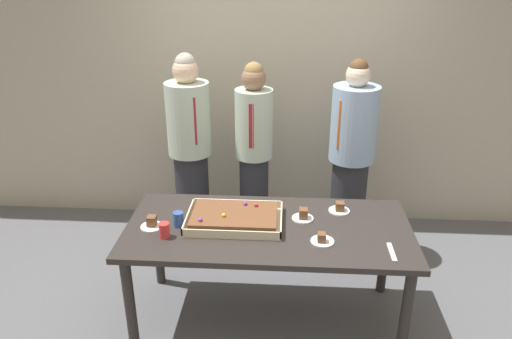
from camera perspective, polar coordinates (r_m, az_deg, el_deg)
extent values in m
plane|color=#5B5B60|center=(3.73, 1.33, -16.77)|extent=(12.00, 12.00, 0.00)
cube|color=#B2A893|center=(4.53, 2.41, 11.98)|extent=(8.00, 0.12, 3.00)
cube|color=#2D2826|center=(3.30, 1.45, -6.99)|extent=(1.91, 0.89, 0.04)
cylinder|color=#2D2826|center=(3.36, -14.52, -15.02)|extent=(0.07, 0.07, 0.72)
cylinder|color=#2D2826|center=(3.31, 17.06, -16.08)|extent=(0.07, 0.07, 0.72)
cylinder|color=#2D2826|center=(3.93, -11.39, -8.47)|extent=(0.07, 0.07, 0.72)
cylinder|color=#2D2826|center=(3.88, 14.82, -9.25)|extent=(0.07, 0.07, 0.72)
cube|color=beige|center=(3.34, -2.52, -6.09)|extent=(0.64, 0.44, 0.01)
cube|color=beige|center=(3.14, -2.94, -7.54)|extent=(0.64, 0.01, 0.05)
cube|color=beige|center=(3.51, -2.16, -3.92)|extent=(0.64, 0.01, 0.05)
cube|color=beige|center=(3.37, -7.92, -5.41)|extent=(0.01, 0.44, 0.05)
cube|color=beige|center=(3.30, 2.96, -5.80)|extent=(0.01, 0.44, 0.05)
cube|color=brown|center=(3.32, -2.53, -5.55)|extent=(0.57, 0.37, 0.06)
sphere|color=purple|center=(3.40, -1.26, -4.00)|extent=(0.03, 0.03, 0.03)
sphere|color=purple|center=(3.22, -6.53, -5.86)|extent=(0.03, 0.03, 0.03)
sphere|color=red|center=(3.38, 0.00, -4.18)|extent=(0.03, 0.03, 0.03)
sphere|color=yellow|center=(3.26, -3.80, -5.35)|extent=(0.03, 0.03, 0.03)
cylinder|color=white|center=(3.39, 5.47, -5.70)|extent=(0.15, 0.15, 0.01)
cube|color=brown|center=(3.37, 5.56, -5.12)|extent=(0.06, 0.07, 0.07)
cylinder|color=white|center=(3.35, -12.06, -6.54)|extent=(0.15, 0.15, 0.01)
cube|color=brown|center=(3.34, -12.08, -5.88)|extent=(0.06, 0.06, 0.07)
cylinder|color=white|center=(3.15, 7.76, -8.30)|extent=(0.15, 0.15, 0.01)
cube|color=brown|center=(3.12, 7.67, -7.85)|extent=(0.05, 0.06, 0.06)
cylinder|color=white|center=(3.52, 9.68, -4.76)|extent=(0.15, 0.15, 0.01)
cube|color=brown|center=(3.50, 9.77, -4.25)|extent=(0.06, 0.06, 0.06)
cylinder|color=#2D5199|center=(3.31, -9.05, -5.73)|extent=(0.07, 0.07, 0.10)
cylinder|color=red|center=(3.20, -10.65, -6.97)|extent=(0.07, 0.07, 0.10)
cube|color=silver|center=(3.13, 15.57, -9.26)|extent=(0.03, 0.20, 0.01)
cylinder|color=#28282D|center=(4.35, 10.61, -4.02)|extent=(0.30, 0.30, 0.85)
cylinder|color=#93ADCC|center=(4.06, 11.38, 5.25)|extent=(0.38, 0.38, 0.63)
cube|color=orange|center=(3.91, 9.85, 5.14)|extent=(0.04, 0.02, 0.40)
sphere|color=beige|center=(3.96, 11.85, 10.74)|extent=(0.19, 0.19, 0.19)
sphere|color=brown|center=(3.95, 11.91, 11.50)|extent=(0.15, 0.15, 0.15)
cylinder|color=#28282D|center=(4.34, -0.24, -3.63)|extent=(0.25, 0.25, 0.85)
cylinder|color=#B7C6B2|center=(4.07, -0.25, 5.35)|extent=(0.31, 0.31, 0.58)
cube|color=maroon|center=(3.92, -0.55, 5.07)|extent=(0.04, 0.02, 0.37)
sphere|color=#8C664C|center=(3.96, -0.26, 10.59)|extent=(0.20, 0.20, 0.20)
sphere|color=olive|center=(3.95, -0.26, 11.37)|extent=(0.16, 0.16, 0.16)
cylinder|color=#28282D|center=(4.41, -7.38, -3.29)|extent=(0.29, 0.29, 0.86)
cylinder|color=#B7C6B2|center=(4.13, -7.91, 5.87)|extent=(0.37, 0.37, 0.62)
cube|color=maroon|center=(3.96, -7.26, 5.59)|extent=(0.04, 0.02, 0.40)
sphere|color=beige|center=(4.03, -8.23, 11.37)|extent=(0.21, 0.21, 0.21)
sphere|color=#B2A899|center=(4.02, -8.28, 12.19)|extent=(0.17, 0.17, 0.17)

